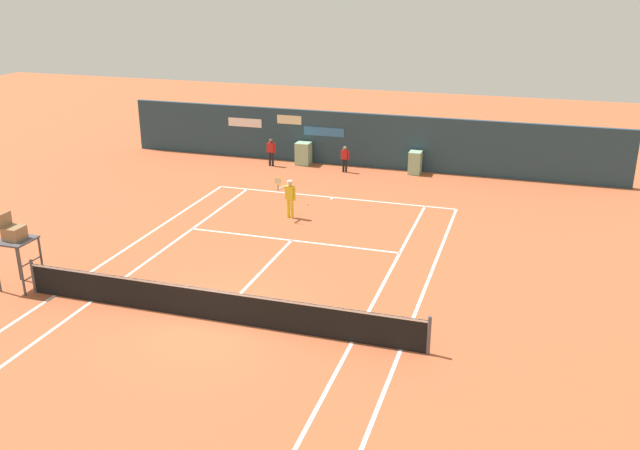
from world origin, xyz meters
name	(u,v)px	position (x,y,z in m)	size (l,w,h in m)	color
ground_plane	(223,311)	(0.00, 0.58, 0.00)	(80.00, 80.00, 0.01)	#B25633
tennis_net	(214,304)	(0.00, 0.00, 0.51)	(12.10, 0.10, 1.07)	#4C4C51
sponsor_back_wall	(362,141)	(-0.04, 16.97, 1.29)	(25.00, 1.02, 2.67)	#233D4C
umpire_chair	(15,239)	(-6.62, 0.17, 1.61)	(1.00, 1.00, 2.40)	#47474C
player_on_baseline	(289,195)	(-0.89, 8.69, 0.93)	(0.71, 0.64, 1.77)	yellow
ball_kid_centre_post	(271,150)	(-4.39, 15.69, 0.80)	(0.46, 0.19, 1.38)	black
ball_kid_right_post	(345,157)	(-0.57, 15.69, 0.74)	(0.43, 0.21, 1.29)	black
tennis_ball_near_service_line	(307,204)	(-0.74, 10.43, 0.03)	(0.07, 0.07, 0.07)	#CCE033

